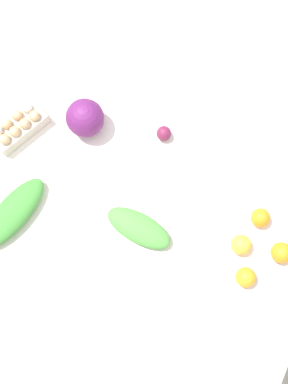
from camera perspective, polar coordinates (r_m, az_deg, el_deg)
name	(u,v)px	position (r m, az deg, el deg)	size (l,w,h in m)	color
ground_plane	(144,226)	(2.45, 0.00, -4.50)	(8.00, 8.00, 0.00)	#B2A899
dining_table	(144,198)	(1.78, 0.00, -0.82)	(1.49, 1.09, 0.77)	silver
cabbage_purple	(85,118)	(1.73, -7.86, 9.75)	(0.15, 0.15, 0.15)	#601E5B
egg_carton	(18,126)	(1.81, -16.46, 8.41)	(0.19, 0.26, 0.09)	beige
greens_bunch_beet_tops	(139,228)	(1.63, -0.71, -4.82)	(0.26, 0.12, 0.07)	#4C933D
greens_bunch_dandelion	(13,213)	(1.72, -17.08, -2.70)	(0.33, 0.13, 0.07)	#3D8433
beet_root	(164,133)	(1.74, 2.67, 7.82)	(0.06, 0.06, 0.06)	maroon
orange_0	(241,245)	(1.66, 12.81, -6.87)	(0.08, 0.08, 0.08)	#F9A833
orange_1	(246,277)	(1.65, 13.40, -11.01)	(0.08, 0.08, 0.08)	orange
orange_2	(261,218)	(1.69, 15.28, -3.33)	(0.07, 0.07, 0.07)	orange
orange_3	(281,253)	(1.69, 17.86, -7.72)	(0.08, 0.08, 0.08)	orange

